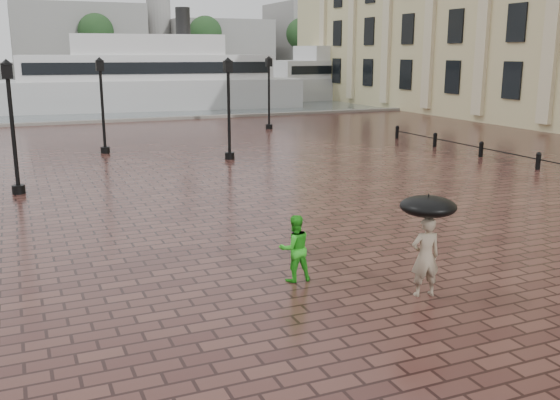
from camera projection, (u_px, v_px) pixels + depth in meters
name	position (u px, v px, depth m)	size (l,w,h in m)	color
ground	(297.00, 257.00, 14.84)	(300.00, 300.00, 0.00)	#3B1E1B
harbour_water	(52.00, 84.00, 97.22)	(240.00, 240.00, 0.00)	#444E52
quay_edge	(107.00, 122.00, 43.49)	(80.00, 0.60, 0.30)	slate
far_shore	(35.00, 68.00, 157.88)	(300.00, 60.00, 2.00)	#4C4C47
distant_skyline	(227.00, 35.00, 165.32)	(102.50, 22.00, 33.00)	gray
far_trees	(35.00, 31.00, 136.25)	(188.00, 8.00, 13.50)	#2D2119
bollard_row	(538.00, 160.00, 25.90)	(0.22, 21.22, 0.73)	black
street_lamps	(112.00, 105.00, 29.46)	(21.44, 14.44, 4.40)	black
adult_pedestrian	(425.00, 257.00, 12.30)	(0.59, 0.39, 1.63)	gray
child_pedestrian	(295.00, 248.00, 13.14)	(0.70, 0.55, 1.44)	green
ferry_near	(149.00, 79.00, 53.38)	(26.37, 8.44, 8.51)	silver
ferry_far	(346.00, 77.00, 66.97)	(23.20, 9.21, 7.41)	silver
umbrella	(428.00, 206.00, 12.06)	(1.10, 1.10, 1.12)	black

